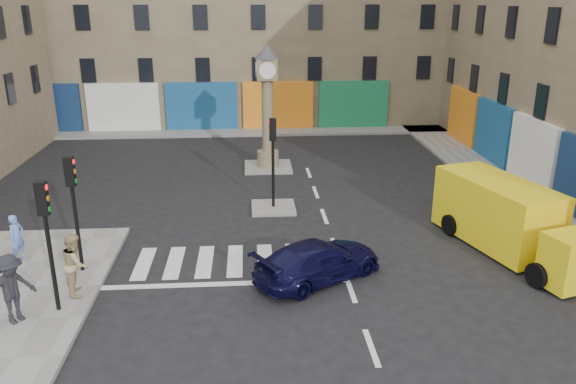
{
  "coord_description": "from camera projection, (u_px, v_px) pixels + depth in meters",
  "views": [
    {
      "loc": [
        -2.93,
        -13.82,
        8.26
      ],
      "look_at": [
        -1.65,
        4.32,
        2.0
      ],
      "focal_mm": 35.0,
      "sensor_mm": 36.0,
      "label": 1
    }
  ],
  "objects": [
    {
      "name": "ground",
      "position": [
        357.0,
        307.0,
        15.92
      ],
      "size": [
        120.0,
        120.0,
        0.0
      ],
      "primitive_type": "plane",
      "color": "black",
      "rests_on": "ground"
    },
    {
      "name": "sidewalk_right",
      "position": [
        503.0,
        186.0,
        25.9
      ],
      "size": [
        2.6,
        30.0,
        0.15
      ],
      "primitive_type": "cube",
      "color": "gray",
      "rests_on": "ground"
    },
    {
      "name": "sidewalk_far",
      "position": [
        233.0,
        132.0,
        36.57
      ],
      "size": [
        32.0,
        2.4,
        0.15
      ],
      "primitive_type": "cube",
      "color": "gray",
      "rests_on": "ground"
    },
    {
      "name": "island_near",
      "position": [
        273.0,
        208.0,
        23.31
      ],
      "size": [
        1.8,
        1.8,
        0.12
      ],
      "primitive_type": "cube",
      "color": "gray",
      "rests_on": "ground"
    },
    {
      "name": "island_far",
      "position": [
        268.0,
        167.0,
        28.97
      ],
      "size": [
        2.4,
        2.4,
        0.12
      ],
      "primitive_type": "cube",
      "color": "gray",
      "rests_on": "ground"
    },
    {
      "name": "traffic_light_left_near",
      "position": [
        46.0,
        226.0,
        14.7
      ],
      "size": [
        0.28,
        0.22,
        3.7
      ],
      "color": "black",
      "rests_on": "sidewalk_left"
    },
    {
      "name": "traffic_light_left_far",
      "position": [
        73.0,
        196.0,
        16.97
      ],
      "size": [
        0.28,
        0.22,
        3.7
      ],
      "color": "black",
      "rests_on": "sidewalk_left"
    },
    {
      "name": "traffic_light_island",
      "position": [
        273.0,
        149.0,
        22.49
      ],
      "size": [
        0.28,
        0.22,
        3.7
      ],
      "color": "black",
      "rests_on": "island_near"
    },
    {
      "name": "clock_pillar",
      "position": [
        267.0,
        99.0,
        27.83
      ],
      "size": [
        1.2,
        1.2,
        6.1
      ],
      "color": "#887859",
      "rests_on": "island_far"
    },
    {
      "name": "navy_sedan",
      "position": [
        318.0,
        261.0,
        17.32
      ],
      "size": [
        4.54,
        3.72,
        1.24
      ],
      "primitive_type": "imported",
      "rotation": [
        0.0,
        0.0,
        2.13
      ],
      "color": "black",
      "rests_on": "ground"
    },
    {
      "name": "yellow_van",
      "position": [
        509.0,
        219.0,
        19.13
      ],
      "size": [
        3.66,
        6.7,
        2.34
      ],
      "rotation": [
        0.0,
        0.0,
        0.29
      ],
      "color": "yellow",
      "rests_on": "ground"
    },
    {
      "name": "pedestrian_blue",
      "position": [
        17.0,
        238.0,
        18.22
      ],
      "size": [
        0.56,
        0.67,
        1.56
      ],
      "primitive_type": "imported",
      "rotation": [
        0.0,
        0.0,
        1.19
      ],
      "color": "#6182DD",
      "rests_on": "sidewalk_left"
    },
    {
      "name": "pedestrian_tan",
      "position": [
        76.0,
        264.0,
        16.1
      ],
      "size": [
        0.89,
        1.03,
        1.84
      ],
      "primitive_type": "imported",
      "rotation": [
        0.0,
        0.0,
        1.81
      ],
      "color": "tan",
      "rests_on": "sidewalk_left"
    },
    {
      "name": "pedestrian_dark",
      "position": [
        12.0,
        289.0,
        14.62
      ],
      "size": [
        1.33,
        1.42,
        1.93
      ],
      "primitive_type": "imported",
      "rotation": [
        0.0,
        0.0,
        0.91
      ],
      "color": "black",
      "rests_on": "sidewalk_left"
    }
  ]
}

